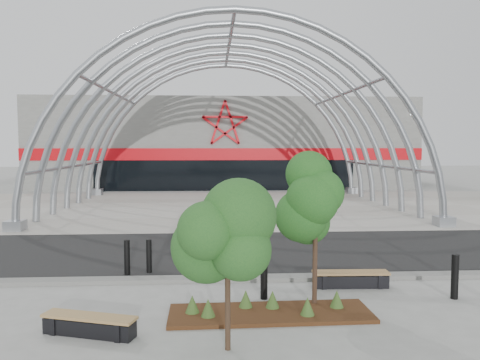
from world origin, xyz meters
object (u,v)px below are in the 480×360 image
street_tree_1 (316,205)px  bollard_2 (249,257)px  street_tree_0 (228,226)px  bench_1 (351,279)px  bench_0 (89,326)px

street_tree_1 → bollard_2: size_ratio=3.67×
street_tree_0 → bollard_2: size_ratio=3.54×
street_tree_0 → bollard_2: 5.77m
bench_1 → bollard_2: size_ratio=2.23×
street_tree_0 → bench_0: bearing=163.5°
bench_0 → bollard_2: bearing=51.0°
street_tree_1 → street_tree_0: bearing=-133.7°
bollard_2 → street_tree_1: bearing=-66.2°
street_tree_1 → bench_0: (-5.03, -1.44, -2.28)m
street_tree_1 → bench_0: street_tree_1 is taller
bench_0 → bench_1: 6.99m
street_tree_0 → street_tree_1: bearing=46.3°
bench_1 → bollard_2: bollard_2 is taller
street_tree_0 → bench_0: (-2.84, 0.84, -2.19)m
street_tree_0 → bench_1: (3.52, 3.75, -2.19)m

